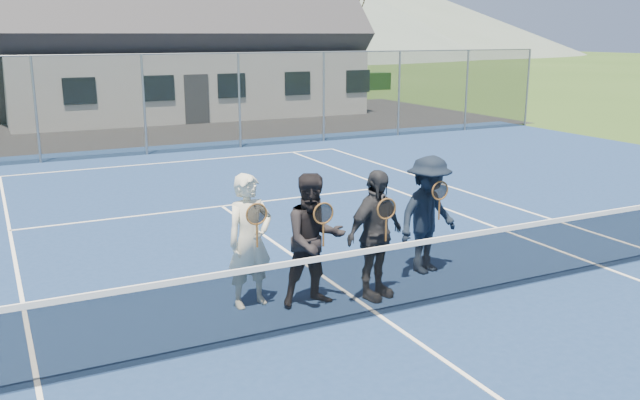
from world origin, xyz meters
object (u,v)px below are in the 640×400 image
object	(u,v)px
player_c	(375,235)
clubhouse	(179,24)
tennis_net	(380,278)
player_a	(250,241)
player_d	(428,215)
player_b	(314,240)

from	to	relation	value
player_c	clubhouse	bearing A→B (deg)	80.95
tennis_net	player_a	distance (m)	1.78
clubhouse	player_a	distance (m)	23.72
tennis_net	player_d	world-z (taller)	player_d
clubhouse	player_b	distance (m)	23.90
clubhouse	player_c	bearing A→B (deg)	-99.05
tennis_net	player_a	size ratio (longest dim) A/B	6.49
player_d	clubhouse	bearing A→B (deg)	83.84
player_c	player_d	xyz separation A→B (m)	(1.26, 0.55, -0.00)
tennis_net	player_d	bearing A→B (deg)	36.60
clubhouse	player_c	size ratio (longest dim) A/B	8.67
player_a	player_d	size ratio (longest dim) A/B	1.00
player_a	player_b	distance (m)	0.85
tennis_net	player_b	bearing A→B (deg)	127.54
clubhouse	player_c	xyz separation A→B (m)	(-3.73, -23.41, -3.07)
player_a	player_b	bearing A→B (deg)	-23.94
player_b	player_d	distance (m)	2.14
tennis_net	player_a	xyz separation A→B (m)	(-1.35, 1.09, 0.38)
clubhouse	player_a	xyz separation A→B (m)	(-5.35, -22.91, -3.07)
player_b	player_c	xyz separation A→B (m)	(0.84, -0.16, 0.00)
player_a	player_b	size ratio (longest dim) A/B	1.00
tennis_net	player_b	xyz separation A→B (m)	(-0.57, 0.75, 0.38)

